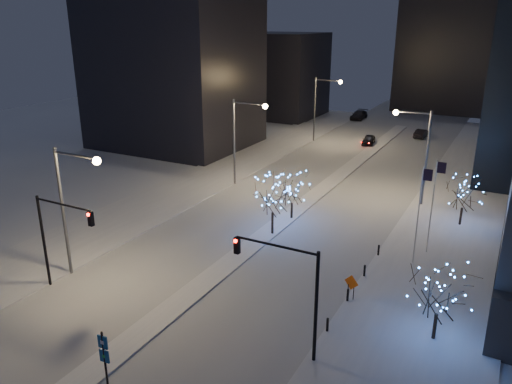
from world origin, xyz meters
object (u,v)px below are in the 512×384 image
Objects in this scene: holiday_tree_median_far at (292,190)px; traffic_signal_east at (291,282)px; street_lamp_w_mid at (242,131)px; holiday_tree_plaza_near at (439,293)px; construction_sign at (351,285)px; holiday_tree_plaza_far at (464,194)px; car_mid at (422,133)px; holiday_tree_median_near at (273,197)px; street_lamp_w_far at (321,101)px; wayfinding_sign at (104,353)px; traffic_signal_west at (57,230)px; car_far at (359,115)px; street_lamp_east at (419,145)px; car_near at (369,140)px; street_lamp_w_near at (71,196)px.

traffic_signal_east is at bearing -66.17° from holiday_tree_median_far.
holiday_tree_plaza_near is at bearing -39.40° from street_lamp_w_mid.
construction_sign is at bearing -44.15° from street_lamp_w_mid.
street_lamp_w_mid is 2.08× the size of holiday_tree_plaza_far.
holiday_tree_median_near is at bearing 90.37° from car_mid.
holiday_tree_median_near is (9.44, -36.15, -2.80)m from street_lamp_w_far.
holiday_tree_plaza_far is 35.00m from wayfinding_sign.
traffic_signal_east is 1.43× the size of holiday_tree_median_far.
traffic_signal_west reaches higher than wayfinding_sign.
street_lamp_w_far is at bearing -90.32° from car_far.
street_lamp_w_mid is at bearing 177.90° from holiday_tree_plaza_far.
street_lamp_w_mid is 1.00× the size of street_lamp_east.
construction_sign is (9.80, -7.53, -2.42)m from holiday_tree_median_near.
car_near is at bearing 115.96° from street_lamp_east.
traffic_signal_east is at bearing -92.26° from street_lamp_east.
holiday_tree_plaza_far is at bearing 75.78° from traffic_signal_east.
traffic_signal_east reaches higher than wayfinding_sign.
wayfinding_sign is 16.87m from construction_sign.
car_far is (-19.08, 43.11, -5.63)m from street_lamp_east.
street_lamp_w_far is at bearing 90.55° from traffic_signal_west.
street_lamp_w_far is 9.58m from car_near.
car_mid is at bearing 84.06° from holiday_tree_median_far.
car_far is at bearing 113.88° from street_lamp_east.
holiday_tree_median_near reaches higher than wayfinding_sign.
street_lamp_w_mid is 2.29× the size of car_mid.
car_near is 0.88× the size of holiday_tree_plaza_near.
wayfinding_sign is (0.92, -26.11, -0.99)m from holiday_tree_median_far.
holiday_tree_median_near reaches higher than holiday_tree_median_far.
traffic_signal_east is at bearing -83.77° from construction_sign.
holiday_tree_median_far is at bearing -36.15° from street_lamp_w_mid.
traffic_signal_east is 1.30× the size of holiday_tree_median_near.
construction_sign is (19.24, -43.68, -5.23)m from street_lamp_w_far.
car_far is 52.97m from holiday_tree_plaza_far.
street_lamp_w_far is at bearing 90.00° from street_lamp_w_near.
traffic_signal_west is 20.80m from construction_sign.
street_lamp_w_near is at bearing -105.25° from car_near.
holiday_tree_median_near is at bearing 60.59° from traffic_signal_west.
street_lamp_w_far is at bearing 90.00° from street_lamp_w_mid.
holiday_tree_plaza_far is 2.58× the size of construction_sign.
street_lamp_east is 14.19m from holiday_tree_median_far.
street_lamp_w_mid is at bearing -171.04° from street_lamp_east.
street_lamp_w_far is 52.04m from traffic_signal_west.
street_lamp_east is at bearing 107.32° from construction_sign.
wayfinding_sign is (-7.52, -7.00, -2.71)m from traffic_signal_east.
street_lamp_w_far is (0.00, 25.00, 0.00)m from street_lamp_w_mid.
street_lamp_w_far is 1.77× the size of car_far.
street_lamp_w_far is at bearing 104.63° from holiday_tree_median_near.
car_far is at bearing 100.16° from holiday_tree_median_far.
street_lamp_east reaches higher than holiday_tree_plaza_far.
street_lamp_east reaches higher than construction_sign.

